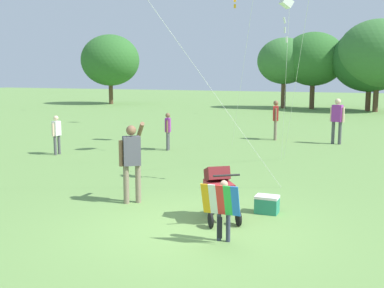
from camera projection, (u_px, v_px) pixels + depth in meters
name	position (u px, v px, depth m)	size (l,w,h in m)	color
ground_plane	(191.00, 228.00, 8.50)	(120.00, 120.00, 0.00)	#668E47
treeline_distant	(313.00, 57.00, 34.65)	(33.54, 6.24, 6.34)	brown
child_with_butterfly_kite	(223.00, 205.00, 7.74)	(0.62, 0.34, 1.02)	#33384C
person_adult_flyer	(132.00, 156.00, 10.02)	(0.49, 0.66, 1.73)	#7F705B
stroller	(219.00, 189.00, 8.89)	(0.89, 1.06, 1.03)	black
person_red_shirt	(276.00, 117.00, 19.46)	(0.29, 0.51, 1.61)	#7F705B
person_sitting_far	(337.00, 117.00, 18.31)	(0.55, 0.33, 1.75)	#4C4C51
person_couple_left	(168.00, 128.00, 16.92)	(0.25, 0.41, 1.32)	#4C4C51
person_kid_running	(57.00, 132.00, 15.98)	(0.18, 0.42, 1.32)	#4C4C51
cooler_box	(267.00, 204.00, 9.40)	(0.45, 0.33, 0.35)	#288466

